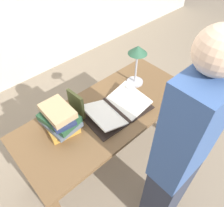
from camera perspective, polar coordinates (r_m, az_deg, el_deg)
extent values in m
plane|color=gray|center=(2.43, -0.93, -13.85)|extent=(12.00, 12.00, 0.00)
cube|color=brown|center=(1.84, -1.19, -2.25)|extent=(1.56, 0.67, 0.03)
cube|color=brown|center=(2.41, 16.77, -3.11)|extent=(0.06, 0.06, 0.71)
cube|color=brown|center=(2.13, -21.98, -14.60)|extent=(0.06, 0.06, 0.71)
cube|color=brown|center=(2.62, 6.76, 3.76)|extent=(0.06, 0.06, 0.71)
cube|color=black|center=(1.81, 1.19, -1.75)|extent=(0.04, 0.34, 0.02)
cube|color=black|center=(1.76, -2.40, -4.05)|extent=(0.28, 0.37, 0.01)
cube|color=black|center=(1.89, 4.52, 0.15)|extent=(0.28, 0.37, 0.01)
cube|color=white|center=(1.73, -2.07, -2.92)|extent=(0.26, 0.35, 0.09)
cube|color=white|center=(1.85, 4.27, 0.87)|extent=(0.26, 0.35, 0.09)
cube|color=#BC8933|center=(1.73, -13.08, -5.71)|extent=(0.25, 0.27, 0.05)
cube|color=slate|center=(1.69, -13.34, -4.71)|extent=(0.23, 0.30, 0.04)
cube|color=#234C2D|center=(1.66, -13.59, -3.75)|extent=(0.25, 0.32, 0.05)
cube|color=#1E284C|center=(1.63, -13.81, -2.89)|extent=(0.20, 0.32, 0.03)
cube|color=tan|center=(1.60, -14.06, -1.94)|extent=(0.18, 0.26, 0.05)
cube|color=brown|center=(1.74, -9.34, -0.24)|extent=(0.04, 0.17, 0.23)
cylinder|color=#ADADB2|center=(2.09, 5.96, 5.66)|extent=(0.15, 0.15, 0.02)
cylinder|color=#ADADB2|center=(1.99, 6.30, 9.19)|extent=(0.02, 0.02, 0.31)
cone|color=#285138|center=(1.89, 6.77, 13.79)|extent=(0.17, 0.17, 0.07)
cylinder|color=white|center=(1.95, 4.66, 3.59)|extent=(0.07, 0.07, 0.09)
torus|color=white|center=(1.93, 5.51, 2.98)|extent=(0.01, 0.05, 0.05)
cube|color=#2D3342|center=(1.85, 13.58, -21.73)|extent=(0.31, 0.20, 0.84)
cube|color=#38568E|center=(1.19, 20.02, -6.69)|extent=(0.36, 0.20, 0.73)
sphere|color=beige|center=(0.90, 26.28, 12.22)|extent=(0.20, 0.20, 0.20)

